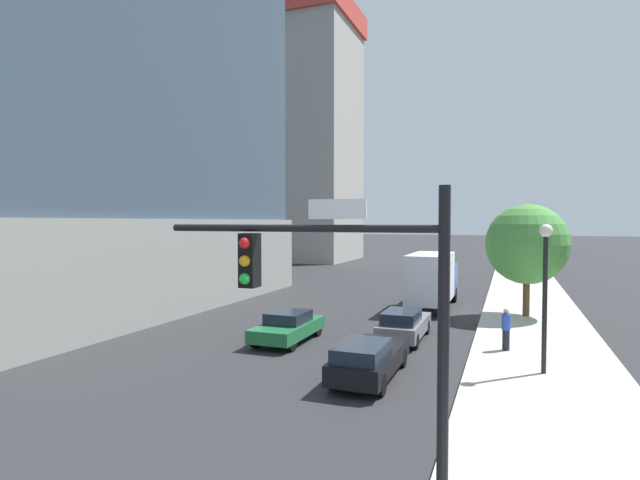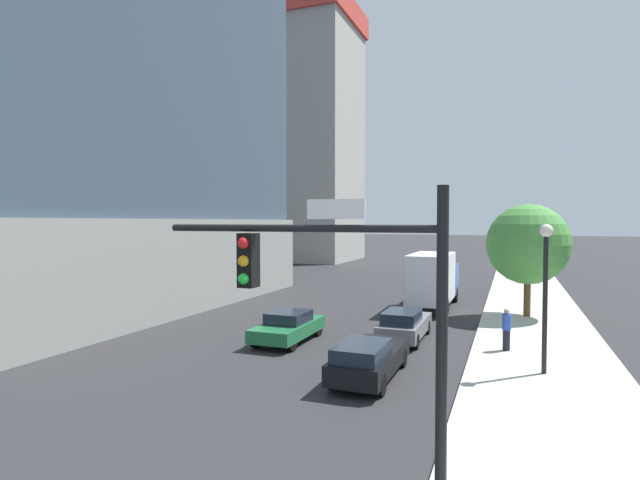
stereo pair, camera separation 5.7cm
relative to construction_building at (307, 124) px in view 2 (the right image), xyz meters
The scene contains 10 objects.
sidewalk 52.41m from the construction_building, 55.44° to the right, with size 5.30×120.00×0.15m, color #B2AFA8.
construction_building is the anchor object (origin of this frame).
traffic_light_pole 62.16m from the construction_building, 66.80° to the right, with size 5.51×0.48×5.78m.
street_lamp 55.47m from the construction_building, 58.73° to the right, with size 0.44×0.44×5.08m.
street_tree 46.59m from the construction_building, 51.65° to the right, with size 4.37×4.37×6.13m.
car_gray 50.83m from the construction_building, 62.18° to the right, with size 1.73×4.45×1.42m.
car_green 50.71m from the construction_building, 68.43° to the right, with size 1.90×4.31×1.33m.
car_black 55.81m from the construction_building, 65.18° to the right, with size 1.75×4.78×1.42m.
box_truck 43.40m from the construction_building, 56.32° to the right, with size 2.28×7.45×3.40m.
pedestrian_blue_shirt 53.37m from the construction_building, 58.28° to the right, with size 0.34×0.34×1.69m.
Camera 2 is at (6.98, -3.65, 5.32)m, focal length 27.95 mm.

